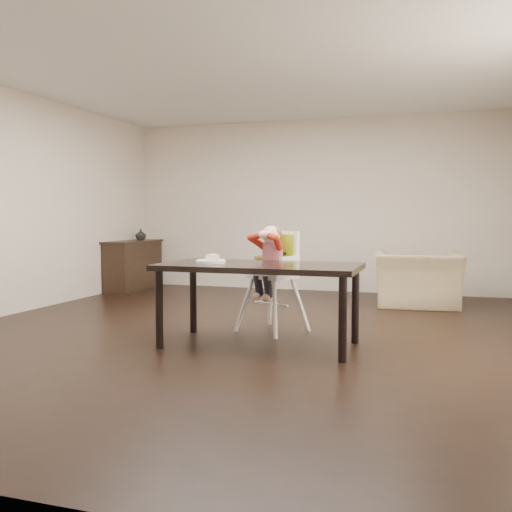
# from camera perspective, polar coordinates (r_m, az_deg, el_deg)

# --- Properties ---
(ground) EXTENTS (7.00, 7.00, 0.00)m
(ground) POSITION_cam_1_polar(r_m,az_deg,el_deg) (5.83, -1.45, -7.68)
(ground) COLOR black
(ground) RESTS_ON ground
(room_walls) EXTENTS (6.02, 7.02, 2.71)m
(room_walls) POSITION_cam_1_polar(r_m,az_deg,el_deg) (5.75, -1.48, 10.74)
(room_walls) COLOR beige
(room_walls) RESTS_ON ground
(dining_table) EXTENTS (1.80, 0.90, 0.75)m
(dining_table) POSITION_cam_1_polar(r_m,az_deg,el_deg) (5.16, 0.33, -1.67)
(dining_table) COLOR black
(dining_table) RESTS_ON ground
(high_chair) EXTENTS (0.60, 0.60, 1.08)m
(high_chair) POSITION_cam_1_polar(r_m,az_deg,el_deg) (5.82, 1.82, -0.11)
(high_chair) COLOR white
(high_chair) RESTS_ON ground
(plate) EXTENTS (0.32, 0.32, 0.08)m
(plate) POSITION_cam_1_polar(r_m,az_deg,el_deg) (5.27, -4.47, -0.40)
(plate) COLOR white
(plate) RESTS_ON dining_table
(armchair) EXTENTS (1.15, 0.81, 0.95)m
(armchair) POSITION_cam_1_polar(r_m,az_deg,el_deg) (7.74, 15.90, -1.37)
(armchair) COLOR tan
(armchair) RESTS_ON ground
(sideboard) EXTENTS (0.44, 1.26, 0.79)m
(sideboard) POSITION_cam_1_polar(r_m,az_deg,el_deg) (9.37, -12.16, -0.89)
(sideboard) COLOR black
(sideboard) RESTS_ON ground
(vase) EXTENTS (0.23, 0.24, 0.18)m
(vase) POSITION_cam_1_polar(r_m,az_deg,el_deg) (9.56, -11.45, 2.10)
(vase) COLOR #99999E
(vase) RESTS_ON sideboard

